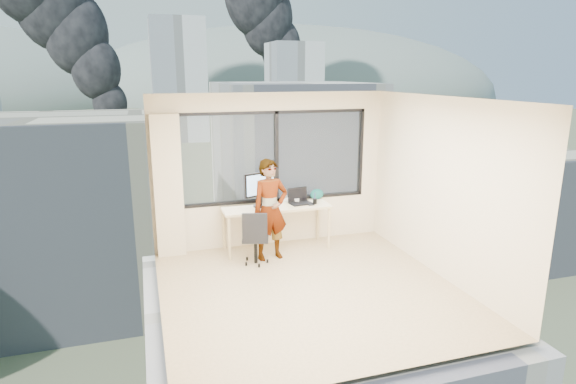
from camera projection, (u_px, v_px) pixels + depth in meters
name	position (u px, v px, depth m)	size (l,w,h in m)	color
floor	(309.00, 289.00, 6.56)	(4.00, 4.00, 0.01)	tan
ceiling	(312.00, 98.00, 5.93)	(4.00, 4.00, 0.01)	white
wall_front	(384.00, 252.00, 4.39)	(4.00, 0.01, 2.60)	beige
wall_left	(153.00, 211.00, 5.67)	(0.01, 4.00, 2.60)	beige
wall_right	(441.00, 188.00, 6.82)	(0.01, 4.00, 2.60)	beige
window_wall	(273.00, 157.00, 8.06)	(3.30, 0.16, 1.55)	black
curtain	(168.00, 187.00, 7.53)	(0.45, 0.14, 2.30)	beige
desk	(276.00, 227.00, 8.01)	(1.80, 0.60, 0.75)	beige
chair	(255.00, 236.00, 7.37)	(0.45, 0.45, 0.89)	black
person	(270.00, 210.00, 7.49)	(0.59, 0.39, 1.62)	#2D2D33
monitor	(260.00, 189.00, 7.82)	(0.59, 0.13, 0.59)	black
game_console	(291.00, 199.00, 8.23)	(0.29, 0.24, 0.07)	white
laptop	(301.00, 197.00, 8.02)	(0.36, 0.39, 0.24)	black
cellphone	(311.00, 205.00, 7.96)	(0.10, 0.05, 0.01)	black
pen_cup	(315.00, 201.00, 8.05)	(0.07, 0.07, 0.09)	black
handbag	(317.00, 194.00, 8.32)	(0.24, 0.12, 0.18)	#0C493D
exterior_ground	(150.00, 141.00, 121.11)	(400.00, 400.00, 0.04)	#515B3D
near_bldg_a	(45.00, 217.00, 33.47)	(16.00, 12.00, 14.00)	beige
near_bldg_b	(293.00, 166.00, 46.67)	(14.00, 13.00, 16.00)	white
near_bldg_c	(514.00, 207.00, 43.32)	(12.00, 10.00, 10.00)	beige
far_tower_b	(179.00, 80.00, 119.75)	(13.00, 13.00, 30.00)	silver
far_tower_c	(294.00, 85.00, 149.40)	(15.00, 15.00, 26.00)	silver
hill_b	(289.00, 97.00, 335.09)	(300.00, 220.00, 96.00)	slate
tree_b	(266.00, 300.00, 26.70)	(7.60, 7.60, 9.00)	#264B19
tree_c	(374.00, 184.00, 52.13)	(8.40, 8.40, 10.00)	#264B19
smoke_plume_b	(295.00, 5.00, 173.22)	(30.00, 18.00, 70.00)	black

